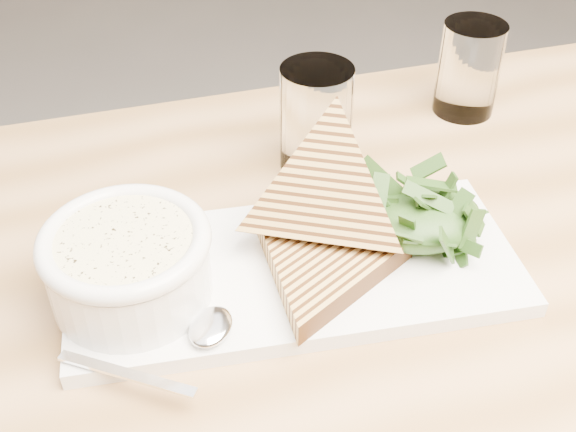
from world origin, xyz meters
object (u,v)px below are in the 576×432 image
object	(u,v)px
table_top	(388,319)
platter	(294,270)
glass_far	(469,69)
soup_bowl	(130,271)
glass_near	(316,119)

from	to	relation	value
table_top	platter	distance (m)	0.09
table_top	glass_far	xyz separation A→B (m)	(0.19, 0.26, 0.07)
table_top	platter	xyz separation A→B (m)	(-0.07, 0.05, 0.03)
table_top	soup_bowl	world-z (taller)	soup_bowl
table_top	soup_bowl	distance (m)	0.21
glass_near	glass_far	bearing A→B (deg)	16.71
soup_bowl	glass_far	distance (m)	0.44
platter	glass_far	bearing A→B (deg)	39.15
platter	glass_far	size ratio (longest dim) A/B	3.62
platter	glass_near	distance (m)	0.17
table_top	glass_near	distance (m)	0.21
glass_near	table_top	bearing A→B (deg)	-89.51
soup_bowl	glass_near	world-z (taller)	glass_near
soup_bowl	glass_near	xyz separation A→B (m)	(0.20, 0.15, 0.01)
soup_bowl	glass_near	distance (m)	0.25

